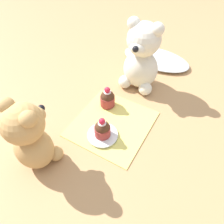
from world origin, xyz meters
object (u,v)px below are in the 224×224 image
Objects in this scene: teddy_bear_cream at (141,58)px; saucer_plate at (103,135)px; teddy_bear_tan at (30,137)px; cupcake_near_tan_bear at (102,129)px; cupcake_near_cream_bear at (107,98)px.

teddy_bear_cream is 2.69× the size of saucer_plate.
saucer_plate is (0.01, -0.27, -0.11)m from teddy_bear_cream.
teddy_bear_cream reaches higher than teddy_bear_tan.
cupcake_near_tan_bear is (0.01, -0.27, -0.08)m from teddy_bear_cream.
saucer_plate is at bearing -89.02° from teddy_bear_cream.
teddy_bear_cream is at bearing -99.27° from teddy_bear_tan.
teddy_bear_tan is (-0.10, -0.41, -0.01)m from teddy_bear_cream.
teddy_bear_tan is 3.07× the size of cupcake_near_tan_bear.
cupcake_near_cream_bear is (-0.04, -0.15, -0.08)m from teddy_bear_cream.
teddy_bear_cream is 0.28m from cupcake_near_tan_bear.
teddy_bear_cream reaches higher than cupcake_near_cream_bear.
teddy_bear_cream reaches higher than saucer_plate.
teddy_bear_tan is 0.19m from cupcake_near_tan_bear.
teddy_bear_cream is 0.18m from cupcake_near_cream_bear.
teddy_bear_tan reaches higher than cupcake_near_tan_bear.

